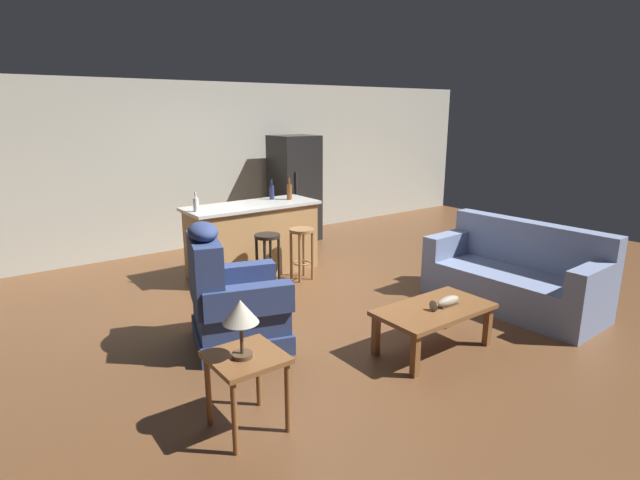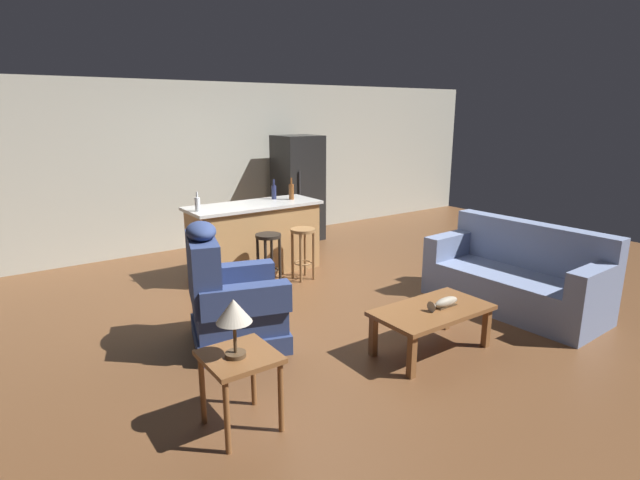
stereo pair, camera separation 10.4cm
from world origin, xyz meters
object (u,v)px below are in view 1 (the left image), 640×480
(bar_stool_left, at_px, (268,251))
(bottle_tall_green, at_px, (289,191))
(bar_stool_right, at_px, (302,244))
(recliner_near_lamp, at_px, (231,302))
(bottle_wine_dark, at_px, (272,192))
(end_table, at_px, (246,368))
(coffee_table, at_px, (434,313))
(refrigerator, at_px, (295,188))
(bottle_short_amber, at_px, (196,204))
(couch, at_px, (515,277))
(table_lamp, at_px, (241,314))
(kitchen_island, at_px, (253,238))
(fish_figurine, at_px, (446,302))

(bar_stool_left, bearing_deg, bottle_tall_green, 40.36)
(bar_stool_right, relative_size, bottle_tall_green, 2.24)
(bottle_tall_green, bearing_deg, recliner_near_lamp, -135.42)
(bar_stool_left, relative_size, bottle_wine_dark, 2.45)
(bar_stool_right, height_order, bottle_wine_dark, bottle_wine_dark)
(end_table, xyz_separation_m, bar_stool_right, (2.10, 2.42, 0.01))
(bar_stool_left, height_order, bottle_wine_dark, bottle_wine_dark)
(recliner_near_lamp, bearing_deg, coffee_table, -23.14)
(refrigerator, distance_m, bottle_short_amber, 2.60)
(couch, height_order, table_lamp, table_lamp)
(bottle_tall_green, bearing_deg, bar_stool_right, -109.86)
(refrigerator, bearing_deg, bar_stool_left, -131.51)
(coffee_table, xyz_separation_m, bottle_wine_dark, (0.20, 3.17, 0.69))
(bottle_short_amber, bearing_deg, bar_stool_right, -26.60)
(bottle_wine_dark, bearing_deg, coffee_table, -93.66)
(couch, distance_m, bottle_tall_green, 3.14)
(kitchen_island, bearing_deg, table_lamp, -120.03)
(bar_stool_right, bearing_deg, couch, -57.02)
(couch, height_order, bottle_tall_green, bottle_tall_green)
(fish_figurine, xyz_separation_m, couch, (1.49, 0.24, -0.12))
(recliner_near_lamp, xyz_separation_m, bar_stool_left, (1.09, 1.17, 0.05))
(end_table, bearing_deg, couch, 3.64)
(bottle_tall_green, distance_m, bottle_wine_dark, 0.25)
(recliner_near_lamp, distance_m, bottle_short_amber, 1.91)
(kitchen_island, bearing_deg, bar_stool_right, -59.63)
(kitchen_island, height_order, bar_stool_right, kitchen_island)
(bottle_wine_dark, bearing_deg, bar_stool_left, -124.87)
(coffee_table, height_order, bar_stool_right, bar_stool_right)
(coffee_table, distance_m, table_lamp, 2.04)
(couch, bearing_deg, coffee_table, 4.09)
(bar_stool_right, bearing_deg, bottle_wine_dark, 87.05)
(refrigerator, relative_size, bottle_tall_green, 5.79)
(coffee_table, relative_size, couch, 0.57)
(bottle_tall_green, height_order, bottle_wine_dark, bottle_tall_green)
(fish_figurine, bearing_deg, end_table, 179.67)
(coffee_table, bearing_deg, table_lamp, -178.61)
(couch, xyz_separation_m, kitchen_island, (-1.79, 2.82, 0.14))
(recliner_near_lamp, bearing_deg, end_table, -95.22)
(coffee_table, xyz_separation_m, refrigerator, (1.27, 4.21, 0.52))
(coffee_table, distance_m, fish_figurine, 0.15)
(end_table, relative_size, bottle_short_amber, 2.31)
(table_lamp, height_order, bottle_wine_dark, bottle_wine_dark)
(table_lamp, distance_m, bottle_tall_green, 3.87)
(bar_stool_right, xyz_separation_m, bottle_wine_dark, (0.04, 0.79, 0.58))
(bottle_tall_green, bearing_deg, fish_figurine, -95.43)
(bar_stool_left, relative_size, refrigerator, 0.39)
(fish_figurine, height_order, bar_stool_left, bar_stool_left)
(coffee_table, bearing_deg, bottle_short_amber, 108.71)
(couch, distance_m, bottle_wine_dark, 3.36)
(couch, relative_size, table_lamp, 4.73)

